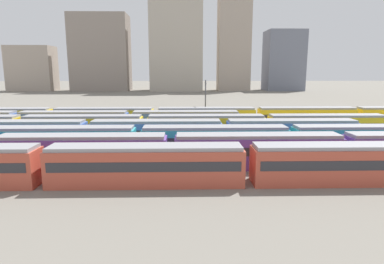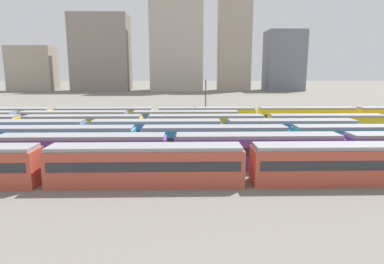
# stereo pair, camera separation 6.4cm
# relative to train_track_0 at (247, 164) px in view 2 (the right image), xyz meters

# --- Properties ---
(train_track_0) EXTENTS (112.50, 3.06, 3.75)m
(train_track_0) POSITION_rel_train_track_0_xyz_m (0.00, 0.00, 0.00)
(train_track_0) COLOR #BC4C38
(train_track_0) RESTS_ON ground_plane
(train_track_1) EXTENTS (93.60, 3.06, 3.75)m
(train_track_1) POSITION_rel_train_track_0_xyz_m (2.08, 5.20, 0.00)
(train_track_1) COLOR #6B429E
(train_track_1) RESTS_ON ground_plane
(train_track_2) EXTENTS (74.70, 3.06, 3.75)m
(train_track_2) POSITION_rel_train_track_0_xyz_m (-11.56, 10.40, 0.00)
(train_track_2) COLOR teal
(train_track_2) RESTS_ON ground_plane
(train_track_3) EXTENTS (74.70, 3.06, 3.75)m
(train_track_3) POSITION_rel_train_track_0_xyz_m (-19.19, 15.60, 0.00)
(train_track_3) COLOR #4C70BC
(train_track_3) RESTS_ON ground_plane
(train_track_4) EXTENTS (112.50, 3.06, 3.75)m
(train_track_4) POSITION_rel_train_track_0_xyz_m (6.95, 20.80, 0.00)
(train_track_4) COLOR yellow
(train_track_4) RESTS_ON ground_plane
(train_track_5) EXTENTS (55.80, 3.06, 3.75)m
(train_track_5) POSITION_rel_train_track_0_xyz_m (-24.53, 26.00, -0.00)
(train_track_5) COLOR #4C70BC
(train_track_5) RESTS_ON ground_plane
(train_track_6) EXTENTS (93.60, 3.06, 3.75)m
(train_track_6) POSITION_rel_train_track_0_xyz_m (-1.77, 31.20, 0.00)
(train_track_6) COLOR yellow
(train_track_6) RESTS_ON ground_plane
(catenary_pole_3) EXTENTS (0.24, 3.20, 8.71)m
(catenary_pole_3) POSITION_rel_train_track_0_xyz_m (-1.72, 34.47, 2.98)
(catenary_pole_3) COLOR #4C4C51
(catenary_pole_3) RESTS_ON ground_plane
(distant_building_0) EXTENTS (22.74, 13.38, 23.09)m
(distant_building_0) POSITION_rel_train_track_0_xyz_m (-85.55, 147.68, 9.64)
(distant_building_0) COLOR #A89989
(distant_building_0) RESTS_ON ground_plane
(distant_building_1) EXTENTS (29.24, 16.91, 38.95)m
(distant_building_1) POSITION_rel_train_track_0_xyz_m (-49.31, 147.68, 17.57)
(distant_building_1) COLOR gray
(distant_building_1) RESTS_ON ground_plane
(distant_building_2) EXTENTS (26.72, 21.03, 54.03)m
(distant_building_2) POSITION_rel_train_track_0_xyz_m (-9.79, 147.68, 25.11)
(distant_building_2) COLOR #B2A899
(distant_building_2) RESTS_ON ground_plane
(distant_building_3) EXTENTS (16.48, 13.25, 51.76)m
(distant_building_3) POSITION_rel_train_track_0_xyz_m (20.34, 147.68, 23.97)
(distant_building_3) COLOR #A89989
(distant_building_3) RESTS_ON ground_plane
(distant_building_4) EXTENTS (19.28, 16.63, 31.16)m
(distant_building_4) POSITION_rel_train_track_0_xyz_m (47.15, 147.68, 13.67)
(distant_building_4) COLOR slate
(distant_building_4) RESTS_ON ground_plane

